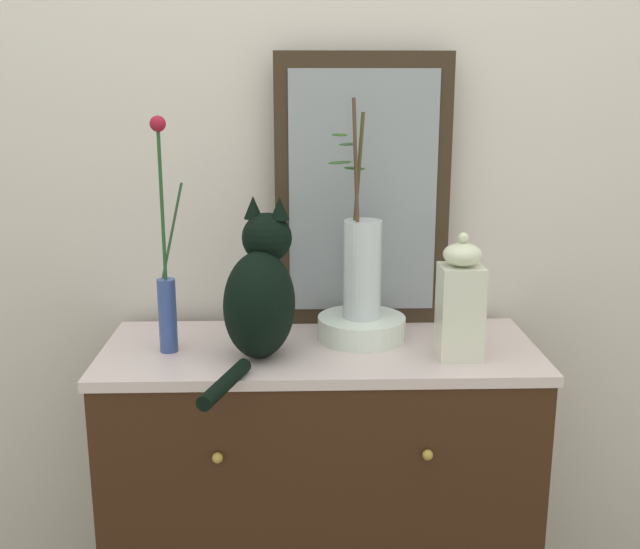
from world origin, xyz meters
TOP-DOWN VIEW (x-y plane):
  - wall_back at (0.00, 0.29)m, footprint 4.40×0.08m
  - sideboard at (0.00, -0.00)m, footprint 1.05×0.45m
  - mirror_leaning at (0.11, 0.19)m, footprint 0.45×0.03m
  - cat_sitting at (-0.14, -0.06)m, footprint 0.22×0.44m
  - vase_slim_green at (-0.36, -0.02)m, footprint 0.07×0.04m
  - bowl_porcelain at (0.11, 0.06)m, footprint 0.22×0.22m
  - vase_glass_clear at (0.10, 0.06)m, footprint 0.14×0.15m
  - jar_lidded_porcelain at (0.32, -0.08)m, footprint 0.10×0.10m

SIDE VIEW (x-z plane):
  - sideboard at x=0.00m, z-range 0.00..0.80m
  - bowl_porcelain at x=0.11m, z-range 0.80..0.86m
  - jar_lidded_porcelain at x=0.32m, z-range 0.79..1.08m
  - cat_sitting at x=-0.14m, z-range 0.77..1.14m
  - vase_slim_green at x=-0.36m, z-range 0.69..1.23m
  - vase_glass_clear at x=0.10m, z-range 0.73..1.26m
  - mirror_leaning at x=0.11m, z-range 0.80..1.50m
  - wall_back at x=0.00m, z-range 0.00..2.60m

